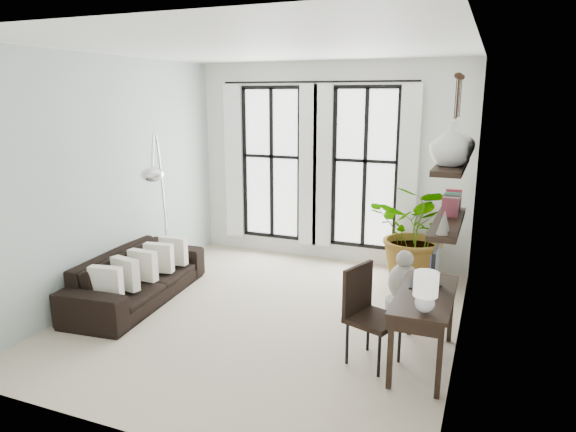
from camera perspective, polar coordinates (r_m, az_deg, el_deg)
The scene contains 16 objects.
floor at distance 6.52m, azimuth -2.37°, elevation -10.98°, with size 5.00×5.00×0.00m, color #C1B199.
ceiling at distance 5.97m, azimuth -2.68°, elevation 18.28°, with size 5.00×5.00×0.00m, color white.
wall_left at distance 7.26m, azimuth -18.96°, elevation 4.02°, with size 5.00×5.00×0.00m, color #A6B9B2.
wall_right at distance 5.52m, azimuth 19.27°, elevation 1.26°, with size 5.00×5.00×0.00m, color white.
wall_back at distance 8.36m, azimuth 4.62°, elevation 5.83°, with size 4.50×4.50×0.00m, color white.
windows at distance 8.36m, azimuth 3.15°, elevation 5.57°, with size 3.26×0.13×2.65m.
wall_shelves at distance 5.08m, azimuth 17.54°, elevation 1.86°, with size 0.25×1.30×0.60m.
sofa at distance 7.15m, azimuth -16.38°, elevation -6.48°, with size 2.25×0.88×0.66m, color black.
throw_pillows at distance 7.03m, azimuth -15.82°, elevation -5.28°, with size 0.40×1.52×0.40m.
plant at distance 7.67m, azimuth 14.26°, elevation -1.82°, with size 1.32×1.14×1.47m, color #2D7228.
desk at distance 5.29m, azimuth 14.90°, elevation -8.96°, with size 0.55×1.29×1.16m.
desk_chair at distance 5.34m, azimuth 8.76°, elevation -10.10°, with size 0.61×0.61×1.00m.
arc_lamp at distance 7.09m, azimuth -14.30°, elevation 4.95°, with size 0.71×1.09×2.22m.
buddha at distance 6.73m, azimuth 12.71°, elevation -7.48°, with size 0.44×0.44×0.79m.
vase_a at distance 4.72m, azimuth 17.70°, elevation 7.64°, with size 0.37×0.37×0.38m, color white.
vase_b at distance 5.12m, azimuth 18.07°, elevation 8.01°, with size 0.37×0.37×0.38m, color white.
Camera 1 is at (2.46, -5.41, 2.68)m, focal length 32.00 mm.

